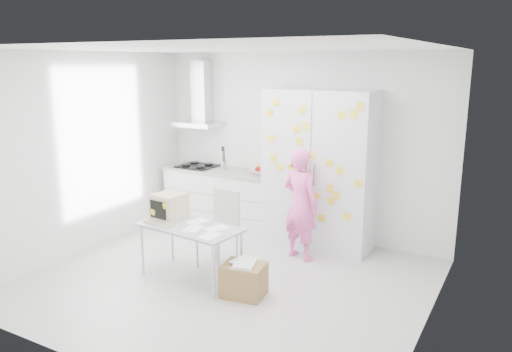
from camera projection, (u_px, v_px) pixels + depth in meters
The scene contains 10 objects.
floor at pixel (228, 282), 5.95m from camera, with size 4.50×4.00×0.02m, color silver.
walls at pixel (258, 160), 6.26m from camera, with size 4.52×4.01×2.70m.
ceiling at pixel (225, 48), 5.34m from camera, with size 4.50×4.00×0.02m, color white.
counter_run at pixel (221, 197), 7.86m from camera, with size 1.84×0.63×1.28m.
range_hood at pixel (201, 101), 7.86m from camera, with size 0.70×0.48×1.01m.
tall_cabinet at pixel (319, 170), 6.91m from camera, with size 1.50×0.68×2.20m.
person at pixel (301, 204), 6.51m from camera, with size 0.54×0.36×1.49m, color pink.
desk at pixel (177, 215), 6.04m from camera, with size 1.29×0.74×0.98m.
chair at pixel (221, 223), 6.34m from camera, with size 0.49×0.49×0.98m.
cardboard_box at pixel (244, 279), 5.56m from camera, with size 0.51×0.44×0.40m.
Camera 1 is at (2.99, -4.64, 2.56)m, focal length 35.00 mm.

